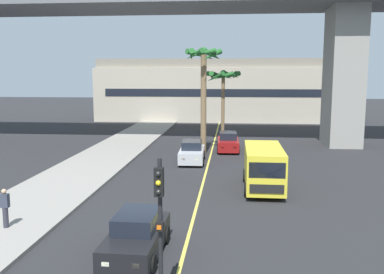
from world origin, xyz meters
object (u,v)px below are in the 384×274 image
Objects in this scene: car_queue_second at (228,142)px; delivery_van at (264,167)px; car_queue_third at (137,236)px; palm_tree_near_median at (223,81)px; car_queue_front at (192,152)px; palm_tree_mid_median at (204,72)px; traffic_light_median_near at (160,214)px; pedestrian_near_crosswalk at (5,207)px.

delivery_van is (2.08, -11.85, 0.57)m from car_queue_second.
car_queue_third is 10.58m from delivery_van.
palm_tree_near_median is (-2.65, 16.34, 4.41)m from delivery_van.
car_queue_front is 1.00× the size of car_queue_third.
car_queue_second is at bearing 39.27° from palm_tree_mid_median.
traffic_light_median_near is 0.50× the size of palm_tree_mid_median.
delivery_van is 17.13m from palm_tree_near_median.
palm_tree_near_median reaches higher than car_queue_front.
palm_tree_near_median reaches higher than pedestrian_near_crosswalk.
palm_tree_mid_median is at bearing 91.01° from traffic_light_median_near.
palm_tree_mid_median reaches higher than pedestrian_near_crosswalk.
delivery_van is 12.19m from palm_tree_mid_median.
pedestrian_near_crosswalk is at bearing -113.62° from car_queue_front.
traffic_light_median_near reaches higher than pedestrian_near_crosswalk.
pedestrian_near_crosswalk is (-10.91, -7.40, -0.29)m from delivery_van.
palm_tree_mid_median is (-1.96, -1.60, 5.79)m from car_queue_second.
car_queue_front is 5.53m from car_queue_second.
traffic_light_median_near is at bearing -35.78° from pedestrian_near_crosswalk.
car_queue_second is 0.49× the size of palm_tree_mid_median.
car_queue_second is at bearing -82.80° from palm_tree_near_median.
car_queue_front is at bearing -101.98° from palm_tree_near_median.
car_queue_third is at bearing -17.78° from pedestrian_near_crosswalk.
palm_tree_near_median is at bearing 84.64° from car_queue_third.
car_queue_third is 2.55× the size of pedestrian_near_crosswalk.
pedestrian_near_crosswalk is at bearing -109.20° from palm_tree_near_median.
pedestrian_near_crosswalk is (-8.27, -23.74, -4.70)m from palm_tree_near_median.
traffic_light_median_near is (1.01, -19.60, 1.99)m from car_queue_front.
palm_tree_mid_median is (-0.40, 22.89, 3.80)m from traffic_light_median_near.
palm_tree_near_median is at bearing 99.20° from delivery_van.
car_queue_front is 15.66m from pedestrian_near_crosswalk.
pedestrian_near_crosswalk is (-6.27, -14.35, 0.28)m from car_queue_front.
pedestrian_near_crosswalk is at bearing -111.30° from palm_tree_mid_median.
car_queue_third is at bearing -98.00° from car_queue_second.
palm_tree_near_median is 25.57m from pedestrian_near_crosswalk.
delivery_van is at bearing 73.98° from traffic_light_median_near.
delivery_van reaches higher than car_queue_second.
palm_tree_mid_median is at bearing 68.70° from pedestrian_near_crosswalk.
palm_tree_mid_median is (-4.03, 10.25, 5.23)m from delivery_van.
pedestrian_near_crosswalk reaches higher than car_queue_second.
car_queue_front is at bearing 92.95° from traffic_light_median_near.
delivery_van is at bearing -80.80° from palm_tree_near_median.
palm_tree_mid_median is (0.61, 3.30, 5.79)m from car_queue_front.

